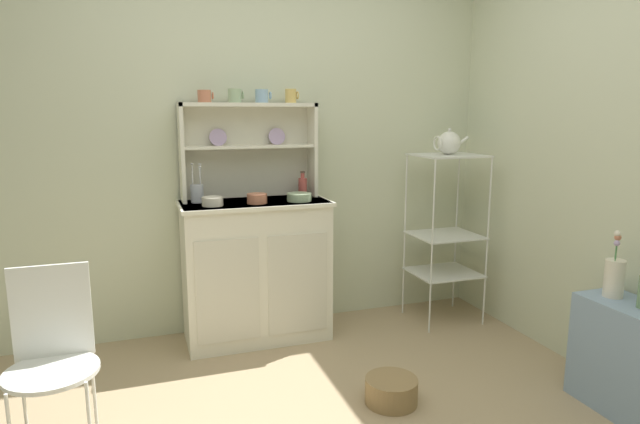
# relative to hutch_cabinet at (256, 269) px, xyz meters

# --- Properties ---
(wall_back) EXTENTS (3.84, 0.05, 2.50)m
(wall_back) POSITION_rel_hutch_cabinet_xyz_m (0.09, 0.26, 0.79)
(wall_back) COLOR beige
(wall_back) RESTS_ON ground
(hutch_cabinet) EXTENTS (0.93, 0.45, 0.91)m
(hutch_cabinet) POSITION_rel_hutch_cabinet_xyz_m (0.00, 0.00, 0.00)
(hutch_cabinet) COLOR silver
(hutch_cabinet) RESTS_ON ground
(hutch_shelf_unit) EXTENTS (0.87, 0.18, 0.61)m
(hutch_shelf_unit) POSITION_rel_hutch_cabinet_xyz_m (0.00, 0.16, 0.80)
(hutch_shelf_unit) COLOR silver
(hutch_shelf_unit) RESTS_ON hutch_cabinet
(bakers_rack) EXTENTS (0.45, 0.40, 1.17)m
(bakers_rack) POSITION_rel_hutch_cabinet_xyz_m (1.32, -0.11, 0.26)
(bakers_rack) COLOR silver
(bakers_rack) RESTS_ON ground
(side_shelf_blue) EXTENTS (0.28, 0.48, 0.55)m
(side_shelf_blue) POSITION_rel_hutch_cabinet_xyz_m (1.53, -1.45, -0.19)
(side_shelf_blue) COLOR #849EBC
(side_shelf_blue) RESTS_ON ground
(wire_chair) EXTENTS (0.36, 0.36, 0.85)m
(wire_chair) POSITION_rel_hutch_cabinet_xyz_m (-1.06, -1.02, 0.05)
(wire_chair) COLOR white
(wire_chair) RESTS_ON ground
(floor_basket) EXTENTS (0.27, 0.27, 0.13)m
(floor_basket) POSITION_rel_hutch_cabinet_xyz_m (0.47, -1.02, -0.40)
(floor_basket) COLOR #93754C
(floor_basket) RESTS_ON ground
(cup_terracotta_0) EXTENTS (0.10, 0.08, 0.08)m
(cup_terracotta_0) POSITION_rel_hutch_cabinet_xyz_m (-0.27, 0.12, 1.09)
(cup_terracotta_0) COLOR #C67556
(cup_terracotta_0) RESTS_ON hutch_shelf_unit
(cup_sage_1) EXTENTS (0.10, 0.08, 0.08)m
(cup_sage_1) POSITION_rel_hutch_cabinet_xyz_m (-0.08, 0.12, 1.09)
(cup_sage_1) COLOR #9EB78E
(cup_sage_1) RESTS_ON hutch_shelf_unit
(cup_sky_2) EXTENTS (0.10, 0.08, 0.08)m
(cup_sky_2) POSITION_rel_hutch_cabinet_xyz_m (0.09, 0.12, 1.09)
(cup_sky_2) COLOR #8EB2D1
(cup_sky_2) RESTS_ON hutch_shelf_unit
(cup_gold_3) EXTENTS (0.09, 0.07, 0.09)m
(cup_gold_3) POSITION_rel_hutch_cabinet_xyz_m (0.28, 0.12, 1.10)
(cup_gold_3) COLOR #DBB760
(cup_gold_3) RESTS_ON hutch_shelf_unit
(bowl_mixing_large) EXTENTS (0.13, 0.13, 0.05)m
(bowl_mixing_large) POSITION_rel_hutch_cabinet_xyz_m (-0.27, -0.07, 0.47)
(bowl_mixing_large) COLOR silver
(bowl_mixing_large) RESTS_ON hutch_cabinet
(bowl_floral_medium) EXTENTS (0.12, 0.12, 0.06)m
(bowl_floral_medium) POSITION_rel_hutch_cabinet_xyz_m (0.00, -0.07, 0.47)
(bowl_floral_medium) COLOR #C67556
(bowl_floral_medium) RESTS_ON hutch_cabinet
(bowl_cream_small) EXTENTS (0.16, 0.16, 0.05)m
(bowl_cream_small) POSITION_rel_hutch_cabinet_xyz_m (0.27, -0.07, 0.47)
(bowl_cream_small) COLOR #9EB78E
(bowl_cream_small) RESTS_ON hutch_cabinet
(jam_bottle) EXTENTS (0.06, 0.06, 0.17)m
(jam_bottle) POSITION_rel_hutch_cabinet_xyz_m (0.34, 0.09, 0.51)
(jam_bottle) COLOR #B74C47
(jam_bottle) RESTS_ON hutch_cabinet
(utensil_jar) EXTENTS (0.08, 0.08, 0.24)m
(utensil_jar) POSITION_rel_hutch_cabinet_xyz_m (-0.34, 0.08, 0.50)
(utensil_jar) COLOR #B2B7C6
(utensil_jar) RESTS_ON hutch_cabinet
(porcelain_teapot) EXTENTS (0.25, 0.16, 0.18)m
(porcelain_teapot) POSITION_rel_hutch_cabinet_xyz_m (1.32, -0.11, 0.79)
(porcelain_teapot) COLOR white
(porcelain_teapot) RESTS_ON bakers_rack
(flower_vase) EXTENTS (0.10, 0.10, 0.34)m
(flower_vase) POSITION_rel_hutch_cabinet_xyz_m (1.53, -1.33, 0.19)
(flower_vase) COLOR silver
(flower_vase) RESTS_ON side_shelf_blue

